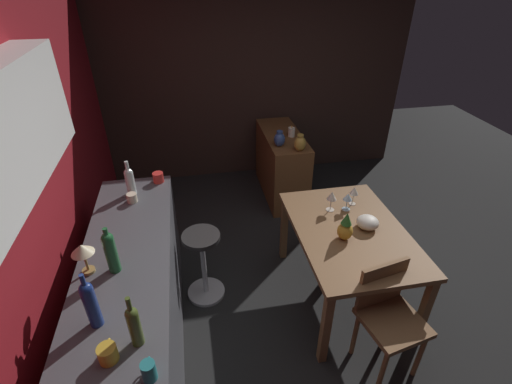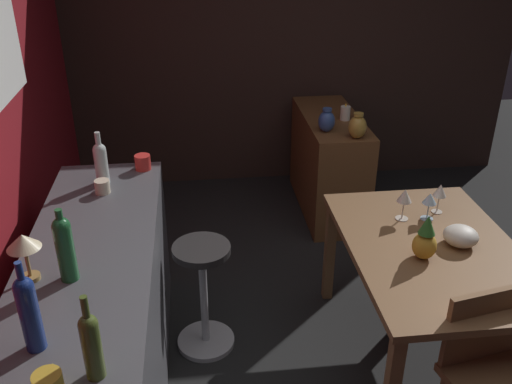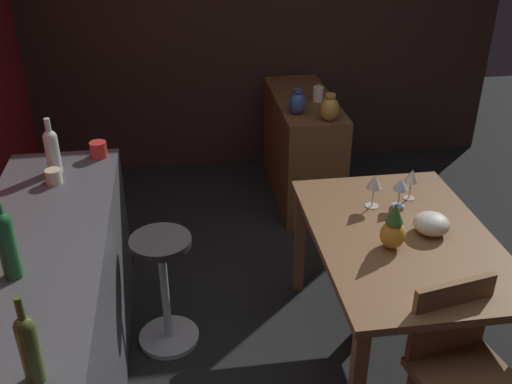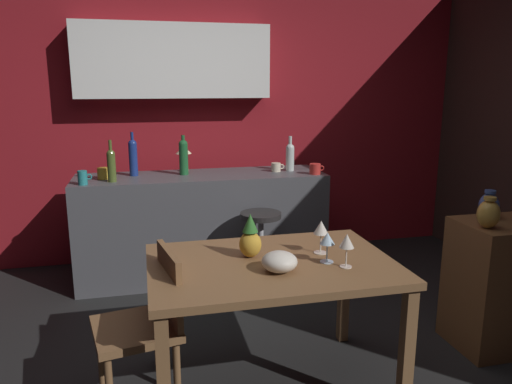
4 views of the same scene
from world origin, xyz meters
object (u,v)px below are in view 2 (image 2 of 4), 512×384
chair_near_window (493,375)px  wine_glass_center (440,191)px  dining_table (431,260)px  cup_cream (102,186)px  pineapple_centerpiece (425,240)px  cup_red (143,162)px  wine_bottle_olive (91,343)px  counter_lamp (24,245)px  fruit_bowl (461,236)px  wine_glass_right (430,200)px  wine_bottle_green (65,246)px  vase_ceramic_blue (327,121)px  wine_glass_left (405,197)px  vase_brass (358,127)px  sideboard_cabinet (329,164)px  pillar_candle_tall (345,113)px  wine_bottle_cobalt (29,310)px  bar_stool (204,294)px  wine_bottle_clear (101,161)px

chair_near_window → wine_glass_center: wine_glass_center is taller
dining_table → cup_cream: (0.50, 1.72, 0.29)m
pineapple_centerpiece → cup_cream: bearing=69.9°
wine_glass_center → cup_red: cup_red is taller
chair_near_window → pineapple_centerpiece: (0.56, 0.14, 0.35)m
wine_bottle_olive → counter_lamp: 0.69m
dining_table → fruit_bowl: (0.00, -0.14, 0.14)m
chair_near_window → wine_glass_right: 1.00m
fruit_bowl → chair_near_window: bearing=171.2°
wine_glass_center → wine_bottle_green: bearing=108.7°
wine_glass_right → vase_ceramic_blue: vase_ceramic_blue is taller
wine_glass_center → cup_red: (0.44, 1.68, 0.07)m
fruit_bowl → vase_ceramic_blue: size_ratio=1.00×
dining_table → cup_cream: bearing=73.7°
chair_near_window → pineapple_centerpiece: size_ratio=3.54×
wine_bottle_green → wine_glass_left: bearing=-70.6°
vase_ceramic_blue → wine_glass_left: bearing=-172.1°
counter_lamp → vase_brass: size_ratio=1.17×
wine_glass_right → fruit_bowl: (-0.28, -0.07, -0.07)m
sideboard_cabinet → pillar_candle_tall: size_ratio=8.20×
wine_bottle_cobalt → vase_brass: size_ratio=1.94×
sideboard_cabinet → cup_cream: 2.14m
dining_table → pillar_candle_tall: (1.72, 0.03, 0.22)m
bar_stool → wine_bottle_cobalt: wine_bottle_cobalt is taller
wine_bottle_olive → counter_lamp: (0.59, 0.35, 0.03)m
cup_cream → vase_brass: vase_brass is taller
wine_glass_left → vase_ceramic_blue: 1.20m
sideboard_cabinet → wine_bottle_clear: bearing=125.7°
fruit_bowl → vase_ceramic_blue: bearing=14.1°
dining_table → fruit_bowl: size_ratio=7.15×
wine_bottle_green → vase_brass: size_ratio=1.78×
wine_bottle_green → cup_cream: size_ratio=2.86×
wine_glass_right → vase_ceramic_blue: (1.21, 0.31, 0.04)m
counter_lamp → wine_glass_center: bearing=-73.1°
wine_bottle_clear → pillar_candle_tall: 2.04m
cup_red → counter_lamp: (-1.08, 0.41, 0.13)m
wine_bottle_clear → pillar_candle_tall: wine_bottle_clear is taller
fruit_bowl → vase_brass: (1.33, 0.18, 0.12)m
counter_lamp → vase_brass: (1.62, -1.89, -0.16)m
wine_glass_right → pillar_candle_tall: bearing=4.0°
wine_glass_center → vase_ceramic_blue: size_ratio=0.98×
chair_near_window → bar_stool: bearing=54.4°
wine_bottle_olive → pillar_candle_tall: bearing=-30.8°
wine_bottle_clear → counter_lamp: size_ratio=1.39×
wine_glass_right → cup_cream: bearing=82.9°
pineapple_centerpiece → vase_ceramic_blue: (1.58, 0.13, 0.06)m
wine_bottle_clear → vase_brass: 1.84m
wine_glass_left → cup_cream: bearing=82.9°
wine_glass_right → cup_red: cup_red is taller
sideboard_cabinet → wine_glass_center: 1.55m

